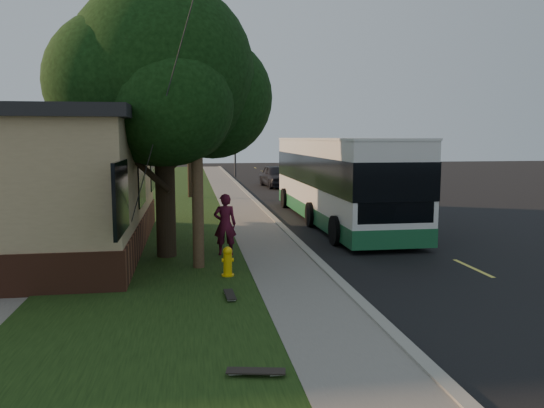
{
  "coord_description": "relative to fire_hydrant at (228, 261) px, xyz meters",
  "views": [
    {
      "loc": [
        -3.49,
        -12.94,
        3.51
      ],
      "look_at": [
        -1.04,
        2.81,
        1.5
      ],
      "focal_mm": 35.0,
      "sensor_mm": 36.0,
      "label": 1
    }
  ],
  "objects": [
    {
      "name": "grass_verge",
      "position": [
        -1.9,
        10.0,
        -0.4
      ],
      "size": [
        5.0,
        80.0,
        0.07
      ],
      "primitive_type": "cube",
      "color": "black",
      "rests_on": "ground"
    },
    {
      "name": "bare_tree_near",
      "position": [
        -0.9,
        18.0,
        1.72
      ],
      "size": [
        1.38,
        1.21,
        4.31
      ],
      "color": "black",
      "rests_on": "grass_verge"
    },
    {
      "name": "distant_car",
      "position": [
        5.2,
        24.05,
        0.36
      ],
      "size": [
        2.2,
        4.78,
        1.59
      ],
      "primitive_type": "imported",
      "rotation": [
        0.0,
        0.0,
        0.07
      ],
      "color": "black",
      "rests_on": "ground"
    },
    {
      "name": "skateboarder",
      "position": [
        0.1,
        2.41,
        0.54
      ],
      "size": [
        0.68,
        0.46,
        1.81
      ],
      "primitive_type": "imported",
      "rotation": [
        0.0,
        0.0,
        3.1
      ],
      "color": "#4C0F23",
      "rests_on": "grass_verge"
    },
    {
      "name": "bare_tree_far",
      "position": [
        -0.4,
        30.0,
        1.57
      ],
      "size": [
        1.38,
        1.21,
        4.03
      ],
      "color": "black",
      "rests_on": "grass_verge"
    },
    {
      "name": "road",
      "position": [
        6.6,
        10.0,
        -0.43
      ],
      "size": [
        8.0,
        80.0,
        0.01
      ],
      "primitive_type": "cube",
      "color": "black",
      "rests_on": "ground"
    },
    {
      "name": "transit_bus",
      "position": [
        5.13,
        8.24,
        1.42
      ],
      "size": [
        2.97,
        12.88,
        3.48
      ],
      "color": "silver",
      "rests_on": "ground"
    },
    {
      "name": "utility_pole",
      "position": [
        -0.71,
        0.99,
        4.2
      ],
      "size": [
        2.86,
        3.21,
        9.07
      ],
      "color": "#473321",
      "rests_on": "ground"
    },
    {
      "name": "ground",
      "position": [
        2.6,
        0.0,
        -0.43
      ],
      "size": [
        120.0,
        120.0,
        0.0
      ],
      "primitive_type": "plane",
      "color": "black",
      "rests_on": "ground"
    },
    {
      "name": "traffic_signal",
      "position": [
        3.1,
        34.0,
        2.73
      ],
      "size": [
        0.18,
        0.22,
        5.5
      ],
      "color": "#2D2D30",
      "rests_on": "ground"
    },
    {
      "name": "skateboard_main",
      "position": [
        -0.08,
        -1.81,
        -0.31
      ],
      "size": [
        0.24,
        0.81,
        0.08
      ],
      "color": "black",
      "rests_on": "grass_verge"
    },
    {
      "name": "skateboard_spare",
      "position": [
        0.0,
        -5.67,
        -0.3
      ],
      "size": [
        0.89,
        0.38,
        0.08
      ],
      "color": "black",
      "rests_on": "grass_verge"
    },
    {
      "name": "fire_hydrant",
      "position": [
        0.0,
        0.0,
        0.0
      ],
      "size": [
        0.32,
        0.32,
        0.74
      ],
      "color": "yellow",
      "rests_on": "grass_verge"
    },
    {
      "name": "leafy_tree",
      "position": [
        -1.57,
        2.65,
        4.73
      ],
      "size": [
        6.3,
        6.0,
        7.8
      ],
      "color": "black",
      "rests_on": "grass_verge"
    },
    {
      "name": "curb",
      "position": [
        2.6,
        10.0,
        -0.37
      ],
      "size": [
        0.25,
        80.0,
        0.12
      ],
      "primitive_type": "cube",
      "color": "gray",
      "rests_on": "ground"
    },
    {
      "name": "sidewalk",
      "position": [
        1.6,
        10.0,
        -0.39
      ],
      "size": [
        2.0,
        80.0,
        0.08
      ],
      "primitive_type": "cube",
      "color": "slate",
      "rests_on": "ground"
    }
  ]
}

